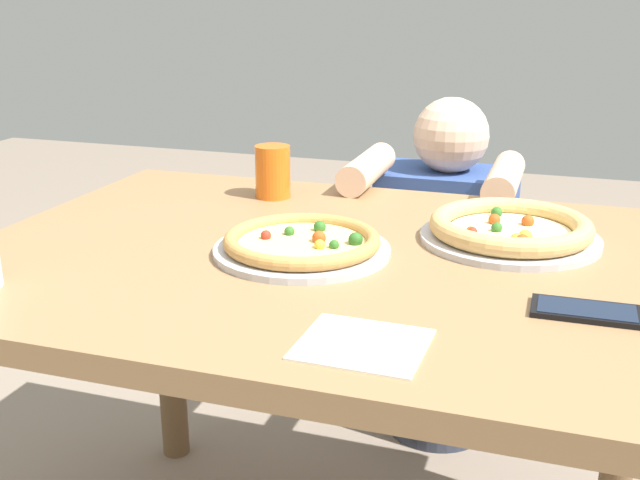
{
  "coord_description": "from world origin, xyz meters",
  "views": [
    {
      "loc": [
        0.38,
        -1.19,
        1.18
      ],
      "look_at": [
        -0.0,
        -0.03,
        0.78
      ],
      "focal_mm": 43.31,
      "sensor_mm": 36.0,
      "label": 1
    }
  ],
  "objects_px": {
    "drink_cup_colored": "(273,172)",
    "diner_seated": "(443,284)",
    "pizza_far": "(510,230)",
    "cell_phone": "(586,311)",
    "pizza_near": "(302,244)"
  },
  "relations": [
    {
      "from": "drink_cup_colored",
      "to": "diner_seated",
      "type": "height_order",
      "value": "diner_seated"
    },
    {
      "from": "pizza_far",
      "to": "diner_seated",
      "type": "bearing_deg",
      "value": 109.61
    },
    {
      "from": "pizza_near",
      "to": "drink_cup_colored",
      "type": "bearing_deg",
      "value": 119.02
    },
    {
      "from": "pizza_near",
      "to": "cell_phone",
      "type": "bearing_deg",
      "value": -14.33
    },
    {
      "from": "cell_phone",
      "to": "pizza_near",
      "type": "bearing_deg",
      "value": 165.67
    },
    {
      "from": "pizza_far",
      "to": "cell_phone",
      "type": "relative_size",
      "value": 2.11
    },
    {
      "from": "pizza_near",
      "to": "pizza_far",
      "type": "distance_m",
      "value": 0.38
    },
    {
      "from": "pizza_near",
      "to": "drink_cup_colored",
      "type": "xyz_separation_m",
      "value": [
        -0.18,
        0.33,
        0.04
      ]
    },
    {
      "from": "pizza_far",
      "to": "diner_seated",
      "type": "distance_m",
      "value": 0.68
    },
    {
      "from": "pizza_far",
      "to": "pizza_near",
      "type": "bearing_deg",
      "value": -151.88
    },
    {
      "from": "pizza_far",
      "to": "drink_cup_colored",
      "type": "relative_size",
      "value": 2.83
    },
    {
      "from": "drink_cup_colored",
      "to": "cell_phone",
      "type": "height_order",
      "value": "drink_cup_colored"
    },
    {
      "from": "pizza_near",
      "to": "diner_seated",
      "type": "distance_m",
      "value": 0.82
    },
    {
      "from": "pizza_near",
      "to": "diner_seated",
      "type": "bearing_deg",
      "value": 79.81
    },
    {
      "from": "pizza_near",
      "to": "pizza_far",
      "type": "relative_size",
      "value": 0.95
    }
  ]
}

